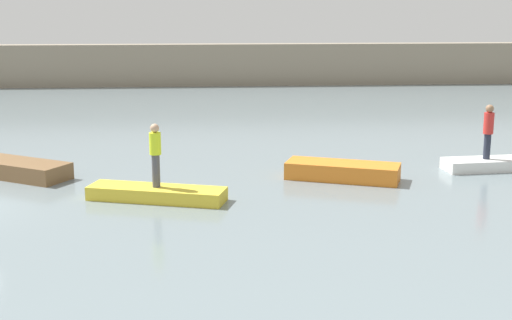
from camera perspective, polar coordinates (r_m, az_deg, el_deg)
embankment_wall at (r=46.88m, az=-13.00°, el=7.43°), size 80.00×1.20×2.67m
rowboat_brown at (r=23.30m, az=-18.58°, el=-0.69°), size 3.52×2.79×0.52m
rowboat_yellow at (r=19.74m, az=-8.00°, el=-2.70°), size 3.94×2.03×0.38m
rowboat_orange at (r=21.95m, az=6.99°, el=-0.90°), size 3.63×2.32×0.52m
rowboat_white at (r=24.22m, az=18.03°, el=-0.34°), size 2.81×1.25×0.37m
person_hiviz_shirt at (r=19.46m, az=-8.11°, el=0.66°), size 0.32×0.32×1.77m
person_red_shirt at (r=23.99m, az=18.22°, el=2.42°), size 0.32×0.32×1.78m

